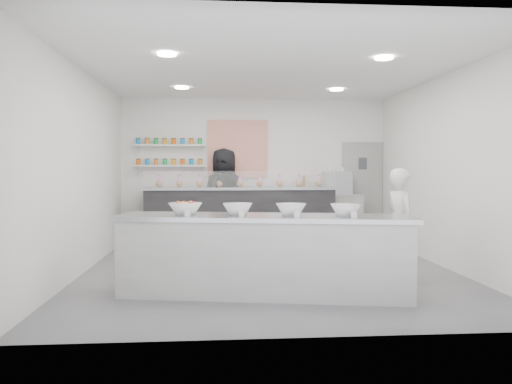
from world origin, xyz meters
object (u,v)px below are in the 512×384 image
at_px(prep_counter, 264,255).
at_px(espresso_ledge, 329,218).
at_px(espresso_machine, 336,183).
at_px(woman_prep, 401,225).
at_px(staff_right, 224,196).
at_px(staff_left, 222,197).
at_px(back_bar, 240,216).

bearing_deg(prep_counter, espresso_ledge, 77.53).
xyz_separation_m(espresso_machine, woman_prep, (0.03, -3.61, -0.47)).
relative_size(prep_counter, staff_right, 1.82).
xyz_separation_m(espresso_ledge, staff_left, (-2.23, 0.03, 0.45)).
distance_m(espresso_ledge, staff_left, 2.27).
bearing_deg(woman_prep, espresso_ledge, -7.13).
height_order(back_bar, staff_left, staff_left).
distance_m(espresso_ledge, staff_right, 2.23).
xyz_separation_m(back_bar, staff_right, (-0.31, 0.25, 0.39)).
bearing_deg(staff_right, prep_counter, 116.66).
bearing_deg(prep_counter, espresso_machine, 75.88).
relative_size(staff_left, staff_right, 0.98).
xyz_separation_m(prep_counter, espresso_machine, (1.90, 4.21, 0.76)).
xyz_separation_m(woman_prep, staff_right, (-2.36, 3.64, 0.21)).
distance_m(espresso_ledge, woman_prep, 3.63).
bearing_deg(espresso_ledge, woman_prep, -87.24).
distance_m(back_bar, espresso_ledge, 1.89).
bearing_deg(prep_counter, staff_right, 105.93).
relative_size(woman_prep, staff_right, 0.79).
relative_size(woman_prep, staff_left, 0.81).
height_order(prep_counter, staff_left, staff_left).
relative_size(prep_counter, back_bar, 0.94).
relative_size(back_bar, staff_right, 1.93).
distance_m(prep_counter, staff_left, 4.29).
relative_size(espresso_ledge, woman_prep, 0.89).
bearing_deg(staff_left, espresso_ledge, -171.81).
distance_m(back_bar, woman_prep, 3.96).
xyz_separation_m(prep_counter, back_bar, (-0.11, 3.99, 0.10)).
bearing_deg(woman_prep, prep_counter, 97.37).
height_order(espresso_machine, staff_right, staff_right).
xyz_separation_m(espresso_ledge, woman_prep, (0.17, -3.61, 0.26)).
height_order(espresso_ledge, staff_right, staff_right).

